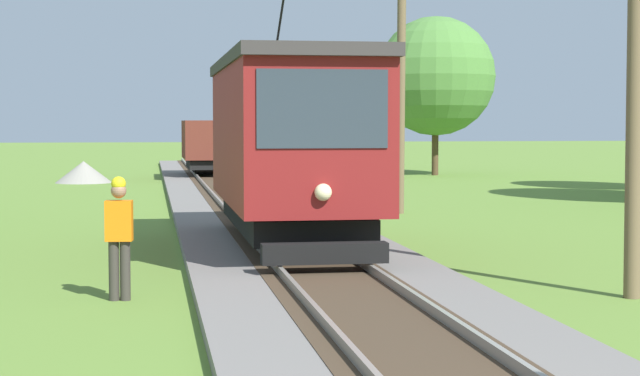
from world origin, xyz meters
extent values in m
cube|color=maroon|center=(0.00, 14.64, 2.30)|extent=(2.50, 8.00, 2.60)
cube|color=#383333|center=(0.00, 14.64, 3.71)|extent=(2.60, 8.32, 0.22)
cube|color=black|center=(0.00, 14.64, 0.72)|extent=(2.10, 7.04, 0.44)
cube|color=#2D3842|center=(0.00, 10.62, 2.77)|extent=(2.10, 0.03, 1.25)
cube|color=#2D3842|center=(1.26, 14.64, 2.66)|extent=(0.02, 6.72, 1.04)
sphere|color=#F4EAB2|center=(0.00, 10.58, 1.45)|extent=(0.28, 0.28, 0.28)
cylinder|color=black|center=(0.00, 16.24, 4.52)|extent=(0.05, 1.67, 1.19)
cube|color=black|center=(0.00, 10.44, 0.50)|extent=(2.00, 0.36, 0.32)
cylinder|color=black|center=(0.00, 12.40, 0.72)|extent=(1.54, 0.80, 0.80)
cylinder|color=black|center=(0.00, 16.88, 0.72)|extent=(1.54, 0.80, 0.80)
cube|color=maroon|center=(0.00, 41.76, 1.78)|extent=(2.40, 5.20, 1.70)
cube|color=black|center=(0.00, 41.76, 0.70)|extent=(2.02, 4.78, 0.38)
cylinder|color=black|center=(0.00, 40.20, 0.70)|extent=(1.54, 0.76, 0.76)
cylinder|color=black|center=(0.00, 43.32, 0.70)|extent=(1.54, 0.76, 0.76)
cylinder|color=brown|center=(4.21, 8.51, 4.16)|extent=(0.24, 0.30, 8.32)
cylinder|color=brown|center=(4.21, 22.83, 3.44)|extent=(0.24, 0.41, 6.88)
cone|color=gray|center=(-5.45, 39.65, 0.46)|extent=(2.38, 2.38, 0.91)
cylinder|color=#38332D|center=(-3.07, 9.45, 0.43)|extent=(0.15, 0.15, 0.86)
cylinder|color=#38332D|center=(-3.22, 9.47, 0.43)|extent=(0.15, 0.15, 0.86)
cube|color=orange|center=(-3.14, 9.46, 1.15)|extent=(0.40, 0.28, 0.58)
sphere|color=#936B51|center=(-3.14, 9.46, 1.58)|extent=(0.22, 0.22, 0.22)
sphere|color=yellow|center=(-3.14, 9.46, 1.68)|extent=(0.21, 0.21, 0.21)
cylinder|color=#4C3823|center=(10.88, 43.44, 1.31)|extent=(0.32, 0.32, 2.62)
sphere|color=#4C7F38|center=(10.88, 43.44, 4.76)|extent=(5.71, 5.71, 5.71)
camera|label=1|loc=(-2.71, -5.83, 2.56)|focal=59.30mm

